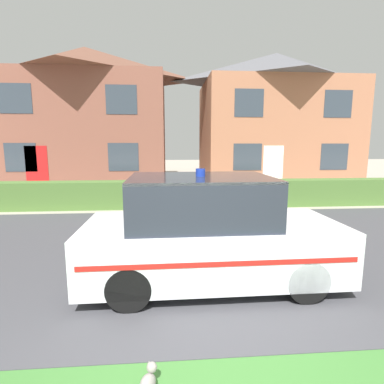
{
  "coord_description": "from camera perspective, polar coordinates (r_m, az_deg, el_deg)",
  "views": [
    {
      "loc": [
        -0.3,
        -1.96,
        2.17
      ],
      "look_at": [
        0.26,
        5.01,
        1.05
      ],
      "focal_mm": 28.0,
      "sensor_mm": 36.0,
      "label": 1
    }
  ],
  "objects": [
    {
      "name": "house_left",
      "position": [
        17.92,
        -19.23,
        13.53
      ],
      "size": [
        8.79,
        6.45,
        7.29
      ],
      "color": "brown",
      "rests_on": "ground"
    },
    {
      "name": "road_strip",
      "position": [
        6.47,
        -1.68,
        -10.43
      ],
      "size": [
        28.0,
        6.76,
        0.01
      ],
      "primitive_type": "cube",
      "color": "#424247",
      "rests_on": "ground"
    },
    {
      "name": "police_car",
      "position": [
        4.71,
        3.13,
        -7.78
      ],
      "size": [
        3.9,
        1.74,
        1.8
      ],
      "rotation": [
        0.0,
        0.0,
        0.01
      ],
      "color": "black",
      "rests_on": "road_strip"
    },
    {
      "name": "garden_hedge",
      "position": [
        10.4,
        -0.83,
        -0.35
      ],
      "size": [
        14.96,
        0.71,
        0.93
      ],
      "primitive_type": "cube",
      "color": "#4C7233",
      "rests_on": "ground"
    },
    {
      "name": "cat",
      "position": [
        3.15,
        -8.28,
        -32.04
      ],
      "size": [
        0.24,
        0.23,
        0.24
      ],
      "rotation": [
        0.0,
        0.0,
        1.14
      ],
      "color": "gray",
      "rests_on": "ground"
    },
    {
      "name": "house_right",
      "position": [
        18.16,
        15.39,
        13.4
      ],
      "size": [
        8.41,
        5.6,
        7.14
      ],
      "color": "#A86B4C",
      "rests_on": "ground"
    }
  ]
}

